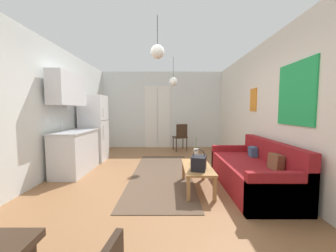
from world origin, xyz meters
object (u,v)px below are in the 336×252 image
couch (253,173)px  refrigerator (93,128)px  coffee_table (196,169)px  bamboo_vase (195,155)px  handbag (198,163)px  pendant_lamp_near (157,52)px  accent_chair (180,136)px  pendant_lamp_far (172,82)px

couch → refrigerator: (-3.50, 1.93, 0.60)m
coffee_table → bamboo_vase: size_ratio=2.25×
handbag → pendant_lamp_near: size_ratio=0.55×
accent_chair → bamboo_vase: bearing=75.2°
coffee_table → accent_chair: 3.22m
handbag → refrigerator: (-2.49, 2.17, 0.36)m
couch → refrigerator: bearing=151.1°
handbag → pendant_lamp_far: 2.66m
coffee_table → pendant_lamp_far: bearing=100.8°
handbag → pendant_lamp_near: (-0.65, -0.11, 1.70)m
pendant_lamp_near → pendant_lamp_far: same height
coffee_table → accent_chair: size_ratio=1.12×
bamboo_vase → refrigerator: bearing=147.5°
handbag → accent_chair: 3.43m
couch → accent_chair: (-1.08, 3.19, 0.23)m
coffee_table → pendant_lamp_far: (-0.36, 1.89, 1.76)m
accent_chair → pendant_lamp_far: 2.09m
coffee_table → couch: bearing=1.4°
pendant_lamp_near → pendant_lamp_far: 2.24m
handbag → refrigerator: bearing=138.9°
couch → pendant_lamp_far: (-1.36, 1.87, 1.83)m
bamboo_vase → handbag: (-0.04, -0.56, -0.00)m
bamboo_vase → couch: bearing=-18.0°
pendant_lamp_far → bamboo_vase: bearing=-75.8°
handbag → pendant_lamp_near: pendant_lamp_near is taller
couch → handbag: couch is taller
couch → handbag: 1.06m
couch → pendant_lamp_near: bearing=-168.1°
couch → pendant_lamp_far: 2.95m
refrigerator → pendant_lamp_far: size_ratio=2.34×
coffee_table → pendant_lamp_near: (-0.66, -0.32, 1.87)m
coffee_table → refrigerator: size_ratio=0.58×
bamboo_vase → coffee_table: bearing=-95.0°
couch → refrigerator: refrigerator is taller
couch → pendant_lamp_near: size_ratio=3.14×
refrigerator → pendant_lamp_near: bearing=-51.0°
pendant_lamp_near → handbag: bearing=9.3°
couch → bamboo_vase: size_ratio=4.36×
couch → coffee_table: bearing=-178.6°
coffee_table → handbag: bearing=-91.7°
couch → pendant_lamp_far: pendant_lamp_far is taller
coffee_table → refrigerator: 3.21m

